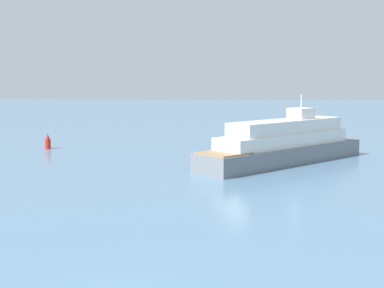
% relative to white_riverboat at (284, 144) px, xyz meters
% --- Properties ---
extents(white_riverboat, '(18.46, 18.05, 6.85)m').
position_rel_white_riverboat_xyz_m(white_riverboat, '(0.00, 0.00, 0.00)').
color(white_riverboat, slate).
rests_on(white_riverboat, ground).
extents(channel_buoy_red, '(0.70, 0.70, 1.90)m').
position_rel_white_riverboat_xyz_m(channel_buoy_red, '(-27.19, 10.05, -1.08)').
color(channel_buoy_red, red).
rests_on(channel_buoy_red, ground).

